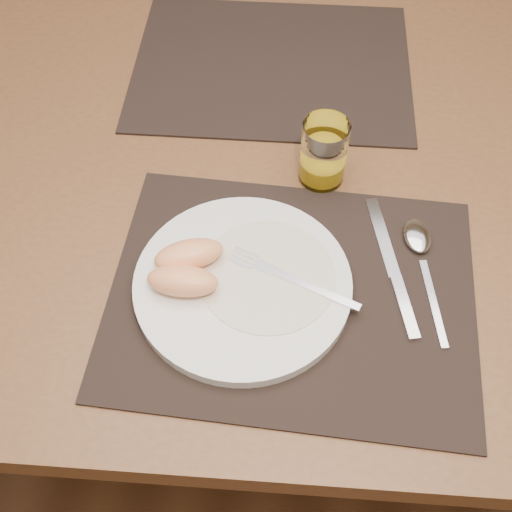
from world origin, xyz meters
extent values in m
plane|color=brown|center=(0.00, 0.00, 0.00)|extent=(5.00, 5.00, 0.00)
cube|color=brown|center=(0.00, 0.00, 0.73)|extent=(1.40, 0.90, 0.04)
cylinder|color=brown|center=(-0.62, 0.37, 0.35)|extent=(0.06, 0.06, 0.71)
cube|color=black|center=(0.02, -0.22, 0.75)|extent=(0.47, 0.38, 0.00)
cube|color=black|center=(-0.03, 0.22, 0.75)|extent=(0.45, 0.35, 0.00)
cylinder|color=white|center=(-0.04, -0.22, 0.76)|extent=(0.27, 0.27, 0.02)
cylinder|color=white|center=(-0.01, -0.21, 0.77)|extent=(0.17, 0.17, 0.00)
cube|color=silver|center=(0.05, -0.22, 0.77)|extent=(0.11, 0.06, 0.00)
cube|color=silver|center=(-0.01, -0.20, 0.77)|extent=(0.03, 0.02, 0.00)
cube|color=silver|center=(-0.04, -0.18, 0.77)|extent=(0.04, 0.04, 0.00)
cube|color=silver|center=(0.14, -0.12, 0.76)|extent=(0.04, 0.13, 0.00)
cube|color=silver|center=(0.16, -0.23, 0.76)|extent=(0.03, 0.09, 0.01)
cube|color=silver|center=(0.20, -0.22, 0.76)|extent=(0.03, 0.13, 0.00)
ellipsoid|color=silver|center=(0.18, -0.12, 0.76)|extent=(0.04, 0.06, 0.01)
cylinder|color=white|center=(0.06, -0.02, 0.80)|extent=(0.06, 0.06, 0.10)
cylinder|color=gold|center=(0.06, -0.02, 0.77)|extent=(0.05, 0.05, 0.03)
ellipsoid|color=#FFA868|center=(-0.11, -0.23, 0.79)|extent=(0.09, 0.04, 0.03)
ellipsoid|color=#FFA868|center=(-0.11, -0.19, 0.79)|extent=(0.10, 0.07, 0.03)
camera|label=1|loc=(0.01, -0.64, 1.43)|focal=45.00mm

